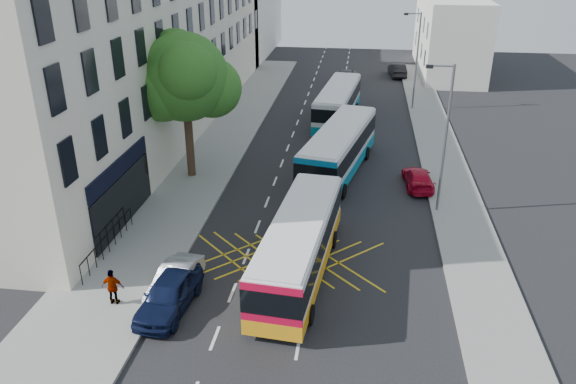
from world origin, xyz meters
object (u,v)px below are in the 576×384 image
(lamp_far, at_px, (416,56))
(red_hatchback, at_px, (418,178))
(bus_near, at_px, (299,246))
(parked_car_silver, at_px, (175,280))
(distant_car_grey, at_px, (346,77))
(lamp_near, at_px, (444,132))
(street_tree, at_px, (184,78))
(bus_mid, at_px, (339,150))
(parked_car_blue, at_px, (169,294))
(distant_car_dark, at_px, (397,70))
(pedestrian_far, at_px, (113,287))
(bus_far, at_px, (338,103))

(lamp_far, height_order, red_hatchback, lamp_far)
(lamp_far, relative_size, bus_near, 0.78)
(parked_car_silver, relative_size, distant_car_grey, 0.83)
(lamp_far, bearing_deg, lamp_near, -90.00)
(street_tree, distance_m, bus_mid, 10.44)
(parked_car_blue, bearing_deg, street_tree, 107.91)
(street_tree, bearing_deg, bus_mid, 11.73)
(bus_mid, relative_size, distant_car_dark, 2.62)
(distant_car_dark, bearing_deg, red_hatchback, 83.23)
(red_hatchback, bearing_deg, pedestrian_far, 41.78)
(lamp_near, bearing_deg, bus_near, -133.11)
(lamp_near, height_order, bus_near, lamp_near)
(lamp_near, bearing_deg, parked_car_blue, -138.18)
(distant_car_grey, bearing_deg, bus_far, -89.07)
(distant_car_grey, bearing_deg, red_hatchback, -76.50)
(bus_near, relative_size, pedestrian_far, 6.46)
(distant_car_grey, bearing_deg, pedestrian_far, -99.79)
(bus_mid, relative_size, bus_far, 1.05)
(bus_far, relative_size, distant_car_dark, 2.48)
(distant_car_dark, xyz_separation_m, pedestrian_far, (-13.26, -43.02, 0.25))
(bus_near, relative_size, bus_far, 0.98)
(lamp_near, distance_m, bus_mid, 8.00)
(bus_mid, bearing_deg, bus_near, -83.82)
(street_tree, relative_size, lamp_far, 1.10)
(lamp_far, xyz_separation_m, bus_far, (-6.21, -4.23, -3.10))
(street_tree, xyz_separation_m, lamp_near, (14.71, -2.97, -1.68))
(lamp_near, relative_size, lamp_far, 1.00)
(street_tree, bearing_deg, parked_car_blue, -77.16)
(distant_car_dark, bearing_deg, street_tree, 57.81)
(bus_near, relative_size, red_hatchback, 2.66)
(lamp_far, bearing_deg, bus_mid, -110.24)
(lamp_far, bearing_deg, street_tree, -130.81)
(parked_car_silver, height_order, distant_car_dark, distant_car_dark)
(lamp_near, xyz_separation_m, red_hatchback, (-0.70, 3.32, -4.06))
(street_tree, distance_m, lamp_near, 15.10)
(parked_car_blue, bearing_deg, bus_mid, 73.41)
(distant_car_dark, bearing_deg, parked_car_blue, 68.89)
(bus_far, bearing_deg, red_hatchback, -60.06)
(parked_car_silver, bearing_deg, parked_car_blue, -76.53)
(street_tree, height_order, red_hatchback, street_tree)
(distant_car_dark, bearing_deg, bus_mid, 73.19)
(street_tree, height_order, pedestrian_far, street_tree)
(street_tree, height_order, distant_car_dark, street_tree)
(street_tree, xyz_separation_m, distant_car_grey, (8.64, 25.75, -5.67))
(lamp_near, distance_m, bus_far, 17.23)
(parked_car_blue, height_order, pedestrian_far, pedestrian_far)
(street_tree, relative_size, parked_car_silver, 2.37)
(bus_near, distance_m, pedestrian_far, 8.00)
(street_tree, bearing_deg, lamp_far, 49.19)
(bus_near, bearing_deg, street_tree, 133.34)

